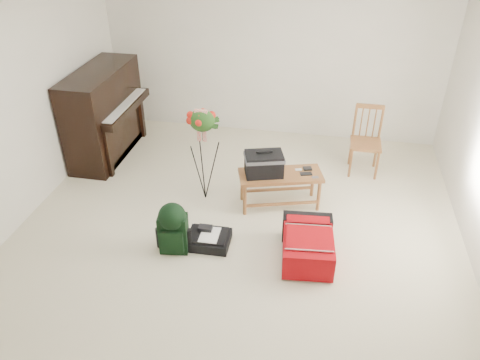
% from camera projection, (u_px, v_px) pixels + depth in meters
% --- Properties ---
extents(floor, '(5.00, 5.50, 0.01)m').
position_uv_depth(floor, '(235.00, 239.00, 5.21)').
color(floor, beige).
rests_on(floor, ground).
extents(ceiling, '(5.00, 5.50, 0.01)m').
position_uv_depth(ceiling, '(233.00, 6.00, 3.87)').
color(ceiling, white).
rests_on(ceiling, wall_back).
extents(wall_back, '(5.00, 0.04, 2.50)m').
position_uv_depth(wall_back, '(272.00, 54.00, 6.82)').
color(wall_back, silver).
rests_on(wall_back, floor).
extents(wall_left, '(0.04, 5.50, 2.50)m').
position_uv_depth(wall_left, '(3.00, 119.00, 4.94)').
color(wall_left, silver).
rests_on(wall_left, floor).
extents(piano, '(0.71, 1.50, 1.25)m').
position_uv_depth(piano, '(105.00, 115.00, 6.57)').
color(piano, black).
rests_on(piano, floor).
extents(bench, '(1.06, 0.66, 0.76)m').
position_uv_depth(bench, '(269.00, 166.00, 5.52)').
color(bench, brown).
rests_on(bench, floor).
extents(dining_chair, '(0.40, 0.40, 0.92)m').
position_uv_depth(dining_chair, '(366.00, 141.00, 6.22)').
color(dining_chair, brown).
rests_on(dining_chair, floor).
extents(red_suitcase, '(0.58, 0.81, 0.33)m').
position_uv_depth(red_suitcase, '(308.00, 241.00, 4.92)').
color(red_suitcase, '#A80712').
rests_on(red_suitcase, floor).
extents(black_duffel, '(0.47, 0.38, 0.19)m').
position_uv_depth(black_duffel, '(209.00, 239.00, 5.11)').
color(black_duffel, black).
rests_on(black_duffel, floor).
extents(green_backpack, '(0.32, 0.29, 0.59)m').
position_uv_depth(green_backpack, '(173.00, 226.00, 4.89)').
color(green_backpack, black).
rests_on(green_backpack, floor).
extents(flower_stand, '(0.40, 0.40, 1.24)m').
position_uv_depth(flower_stand, '(204.00, 156.00, 5.58)').
color(flower_stand, black).
rests_on(flower_stand, floor).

